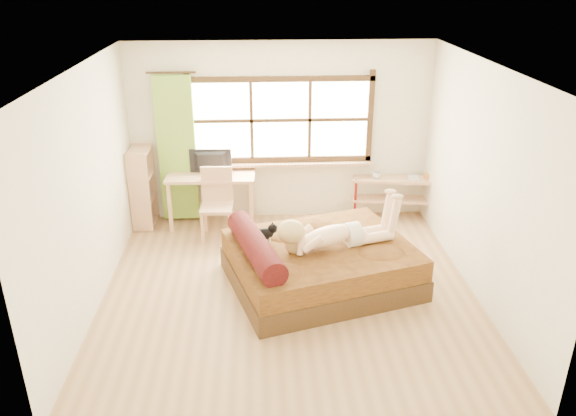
{
  "coord_description": "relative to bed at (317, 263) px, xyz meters",
  "views": [
    {
      "loc": [
        -0.33,
        -5.92,
        3.7
      ],
      "look_at": [
        0.0,
        0.2,
        1.01
      ],
      "focal_mm": 35.0,
      "sensor_mm": 36.0,
      "label": 1
    }
  ],
  "objects": [
    {
      "name": "ceiling",
      "position": [
        -0.36,
        -0.13,
        2.41
      ],
      "size": [
        4.5,
        4.5,
        0.0
      ],
      "primitive_type": "plane",
      "rotation": [
        3.14,
        0.0,
        0.0
      ],
      "color": "white",
      "rests_on": "wall_back"
    },
    {
      "name": "curtain",
      "position": [
        -1.91,
        2.0,
        0.86
      ],
      "size": [
        0.55,
        0.1,
        2.2
      ],
      "primitive_type": "cube",
      "color": "#528C26",
      "rests_on": "wall_back"
    },
    {
      "name": "chair",
      "position": [
        -1.31,
        1.47,
        0.28
      ],
      "size": [
        0.47,
        0.47,
        1.02
      ],
      "rotation": [
        0.0,
        0.0,
        -0.03
      ],
      "color": "tan",
      "rests_on": "floor"
    },
    {
      "name": "cup",
      "position": [
        1.1,
        1.94,
        0.42
      ],
      "size": [
        0.15,
        0.15,
        0.1
      ],
      "primitive_type": "imported",
      "rotation": [
        0.0,
        0.0,
        -0.15
      ],
      "color": "gray",
      "rests_on": "pipe_shelf"
    },
    {
      "name": "bookshelf",
      "position": [
        -2.44,
        1.86,
        0.33
      ],
      "size": [
        0.31,
        0.54,
        1.22
      ],
      "rotation": [
        0.0,
        0.0,
        -0.02
      ],
      "color": "tan",
      "rests_on": "floor"
    },
    {
      "name": "floor",
      "position": [
        -0.36,
        -0.13,
        -0.29
      ],
      "size": [
        4.5,
        4.5,
        0.0
      ],
      "primitive_type": "plane",
      "color": "#9E754C",
      "rests_on": "ground"
    },
    {
      "name": "wall_front",
      "position": [
        -0.36,
        -2.38,
        1.06
      ],
      "size": [
        4.5,
        0.0,
        4.5
      ],
      "primitive_type": "plane",
      "rotation": [
        -1.57,
        0.0,
        0.0
      ],
      "color": "silver",
      "rests_on": "floor"
    },
    {
      "name": "kitten",
      "position": [
        -0.67,
        0.12,
        0.37
      ],
      "size": [
        0.35,
        0.22,
        0.26
      ],
      "primitive_type": null,
      "rotation": [
        0.0,
        0.0,
        0.29
      ],
      "color": "black",
      "rests_on": "bed"
    },
    {
      "name": "wall_left",
      "position": [
        -2.61,
        -0.13,
        1.06
      ],
      "size": [
        0.0,
        4.5,
        4.5
      ],
      "primitive_type": "plane",
      "rotation": [
        1.57,
        0.0,
        1.57
      ],
      "color": "silver",
      "rests_on": "floor"
    },
    {
      "name": "wall_back",
      "position": [
        -0.36,
        2.12,
        1.06
      ],
      "size": [
        4.5,
        0.0,
        4.5
      ],
      "primitive_type": "plane",
      "rotation": [
        1.57,
        0.0,
        0.0
      ],
      "color": "silver",
      "rests_on": "floor"
    },
    {
      "name": "monitor",
      "position": [
        -1.41,
        1.87,
        0.7
      ],
      "size": [
        0.62,
        0.1,
        0.36
      ],
      "primitive_type": "imported",
      "rotation": [
        0.0,
        0.0,
        3.11
      ],
      "color": "black",
      "rests_on": "desk"
    },
    {
      "name": "desk",
      "position": [
        -1.41,
        1.82,
        0.41
      ],
      "size": [
        1.32,
        0.63,
        0.81
      ],
      "rotation": [
        0.0,
        0.0,
        -0.03
      ],
      "color": "tan",
      "rests_on": "floor"
    },
    {
      "name": "book",
      "position": [
        1.6,
        1.94,
        0.37
      ],
      "size": [
        0.19,
        0.24,
        0.02
      ],
      "primitive_type": "imported",
      "rotation": [
        0.0,
        0.0,
        -0.15
      ],
      "color": "gray",
      "rests_on": "pipe_shelf"
    },
    {
      "name": "window",
      "position": [
        -0.36,
        2.09,
        1.22
      ],
      "size": [
        2.8,
        0.16,
        1.46
      ],
      "color": "#FFEDBF",
      "rests_on": "wall_back"
    },
    {
      "name": "bed",
      "position": [
        0.0,
        0.0,
        0.0
      ],
      "size": [
        2.55,
        2.27,
        0.82
      ],
      "rotation": [
        0.0,
        0.0,
        0.29
      ],
      "color": "black",
      "rests_on": "floor"
    },
    {
      "name": "woman",
      "position": [
        0.2,
        -0.03,
        0.57
      ],
      "size": [
        1.56,
        0.85,
        0.64
      ],
      "primitive_type": null,
      "rotation": [
        0.0,
        0.0,
        0.29
      ],
      "color": "beige",
      "rests_on": "bed"
    },
    {
      "name": "pipe_shelf",
      "position": [
        1.42,
        1.94,
        0.19
      ],
      "size": [
        1.35,
        0.52,
        0.74
      ],
      "rotation": [
        0.0,
        0.0,
        -0.15
      ],
      "color": "tan",
      "rests_on": "floor"
    },
    {
      "name": "wall_right",
      "position": [
        1.89,
        -0.13,
        1.06
      ],
      "size": [
        0.0,
        4.5,
        4.5
      ],
      "primitive_type": "plane",
      "rotation": [
        1.57,
        0.0,
        -1.57
      ],
      "color": "silver",
      "rests_on": "floor"
    }
  ]
}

